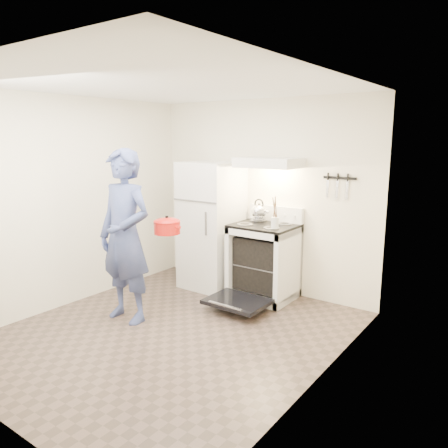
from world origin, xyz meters
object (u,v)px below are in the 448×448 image
at_px(tea_kettle, 259,211).
at_px(dutch_oven, 167,228).
at_px(person, 125,237).
at_px(refrigerator, 212,225).
at_px(stove_body, 264,262).

height_order(tea_kettle, dutch_oven, tea_kettle).
bearing_deg(tea_kettle, person, -115.00).
bearing_deg(refrigerator, stove_body, 1.77).
relative_size(person, dutch_oven, 5.24).
bearing_deg(person, stove_body, 57.04).
bearing_deg(stove_body, tea_kettle, 145.64).
bearing_deg(stove_body, refrigerator, -178.23).
bearing_deg(refrigerator, dutch_oven, -78.42).
xyz_separation_m(refrigerator, tea_kettle, (0.66, 0.13, 0.25)).
xyz_separation_m(refrigerator, stove_body, (0.81, 0.02, -0.39)).
distance_m(stove_body, tea_kettle, 0.66).
relative_size(stove_body, person, 0.48).
bearing_deg(dutch_oven, person, -131.21).
relative_size(tea_kettle, dutch_oven, 0.82).
xyz_separation_m(stove_body, tea_kettle, (-0.15, 0.10, 0.64)).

